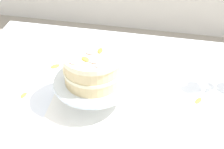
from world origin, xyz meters
TOP-DOWN VIEW (x-y plane):
  - dining_table at (0.00, -0.03)m, footprint 1.40×1.00m
  - linen_napkin at (-0.11, -0.03)m, footprint 0.33×0.33m
  - cake_stand at (-0.11, -0.03)m, footprint 0.29×0.29m
  - layer_cake at (-0.11, -0.03)m, footprint 0.21×0.21m
  - loose_petal_1 at (-0.38, -0.06)m, footprint 0.03×0.04m
  - loose_petal_2 at (0.28, 0.05)m, footprint 0.04×0.05m
  - loose_petal_3 at (-0.33, 0.15)m, footprint 0.05×0.05m

SIDE VIEW (x-z plane):
  - dining_table at x=0.00m, z-range 0.28..1.02m
  - linen_napkin at x=-0.11m, z-range 0.74..0.74m
  - loose_petal_2 at x=0.28m, z-range 0.74..0.74m
  - loose_petal_1 at x=-0.38m, z-range 0.74..0.75m
  - loose_petal_3 at x=-0.33m, z-range 0.74..0.75m
  - cake_stand at x=-0.11m, z-range 0.77..0.87m
  - layer_cake at x=-0.11m, z-range 0.84..0.96m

